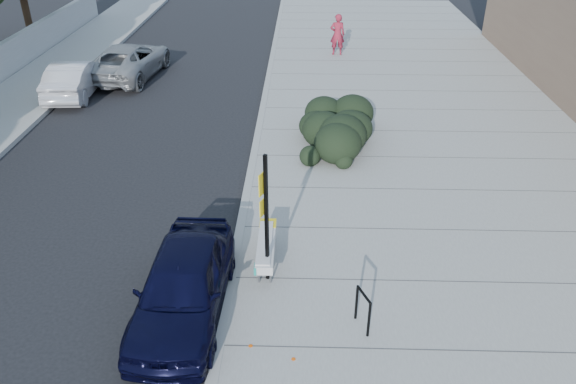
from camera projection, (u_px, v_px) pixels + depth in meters
The scene contains 11 objects.
ground at pixel (231, 283), 12.20m from camera, with size 120.00×120.00×0.00m, color black.
sidewalk_near at pixel (442, 175), 16.35m from camera, with size 11.20×50.00×0.15m, color gray.
curb_near at pixel (251, 172), 16.49m from camera, with size 0.22×50.00×0.17m, color #9E9E99.
bench at pixel (266, 246), 12.38m from camera, with size 0.39×1.89×0.57m.
bike_rack at pixel (363, 307), 10.57m from camera, with size 0.25×0.53×0.82m.
sign_post at pixel (266, 213), 11.28m from camera, with size 0.18×0.32×2.96m.
hedge at pixel (336, 123), 17.79m from camera, with size 1.81×3.61×1.35m, color black.
sedan_navy at pixel (183, 285), 11.03m from camera, with size 1.67×4.15×1.41m, color black.
wagon_silver at pixel (75, 78), 22.06m from camera, with size 1.45×4.16×1.37m, color silver.
suv_silver at pixel (129, 60), 24.01m from camera, with size 2.37×5.15×1.43m, color gray.
pedestrian at pixel (337, 34), 26.30m from camera, with size 0.69×0.45×1.89m, color maroon.
Camera 1 is at (1.52, -9.55, 7.80)m, focal length 35.00 mm.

